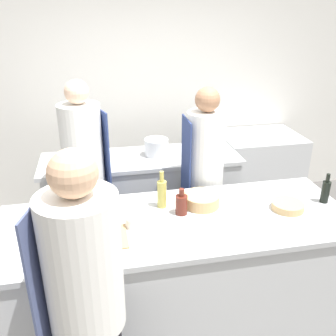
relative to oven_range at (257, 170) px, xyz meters
The scene contains 16 objects.
ground_plane 2.26m from the oven_range, 129.48° to the right, with size 16.00×16.00×0.00m, color #4C4947.
wall_back 1.75m from the oven_range, 163.37° to the left, with size 8.00×0.06×2.80m.
prep_counter 2.21m from the oven_range, 129.48° to the right, with size 2.53×0.93×0.94m.
pass_counter 1.58m from the oven_range, 162.32° to the right, with size 1.98×0.64×0.94m.
oven_range is the anchor object (origin of this frame).
chef_at_prep_near 3.18m from the oven_range, 130.46° to the right, with size 0.44×0.42×1.78m.
chef_at_stove 2.30m from the oven_range, 155.43° to the right, with size 0.39×0.38×1.81m.
chef_at_pass_far 1.51m from the oven_range, 134.50° to the right, with size 0.34×0.33×1.73m.
bottle_olive_oil 2.20m from the oven_range, 129.91° to the right, with size 0.09×0.09×0.20m.
bottle_vinegar 1.79m from the oven_range, 98.31° to the right, with size 0.06×0.06×0.24m.
bottle_wine 2.19m from the oven_range, 134.67° to the right, with size 0.07×0.07×0.29m.
bowl_mixing_large 1.89m from the oven_range, 108.39° to the right, with size 0.24×0.24×0.05m.
bowl_prep_small 2.02m from the oven_range, 127.55° to the right, with size 0.27×0.27×0.09m.
cup 2.51m from the oven_range, 134.89° to the right, with size 0.10×0.10×0.08m.
cutting_board 2.72m from the oven_range, 136.31° to the right, with size 0.30×0.28×0.01m.
stockpot 1.53m from the oven_range, 161.29° to the right, with size 0.24×0.24×0.17m.
Camera 1 is at (-0.53, -2.22, 2.34)m, focal length 40.00 mm.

